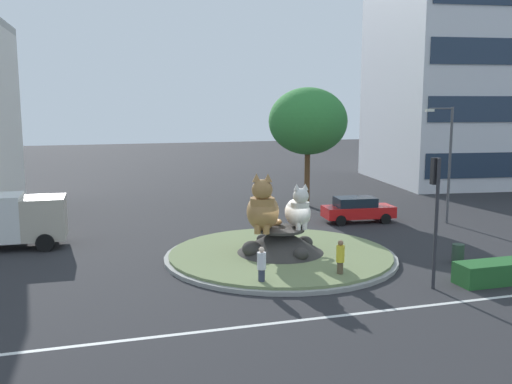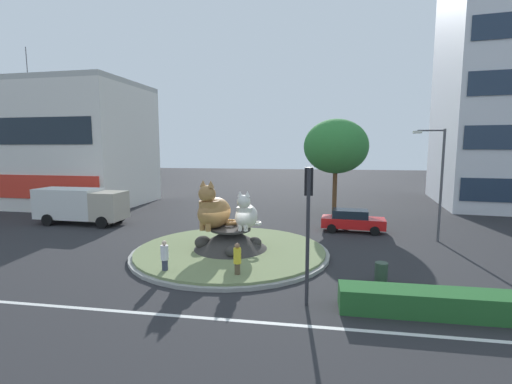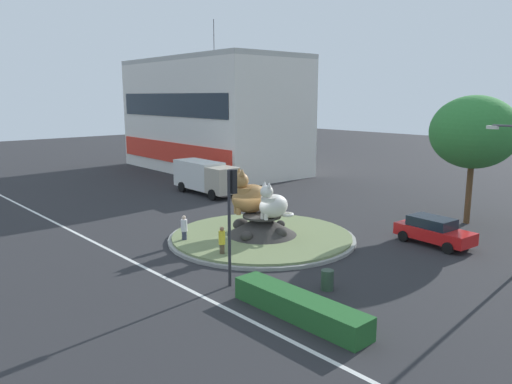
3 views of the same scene
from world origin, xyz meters
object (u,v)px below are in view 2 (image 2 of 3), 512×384
(litter_bin, at_px, (381,272))
(traffic_light_mast, at_px, (308,210))
(cat_statue_tabby, at_px, (213,210))
(streetlight_arm, at_px, (438,177))
(shophouse_block, at_px, (39,145))
(delivery_box_truck, at_px, (80,204))
(sedan_on_far_lane, at_px, (352,220))
(pedestrian_yellow_shirt, at_px, (237,261))
(cat_statue_white, at_px, (246,215))
(pedestrian_white_shirt, at_px, (165,258))
(broadleaf_tree_behind_island, at_px, (336,146))

(litter_bin, bearing_deg, traffic_light_mast, -139.44)
(cat_statue_tabby, xyz_separation_m, streetlight_arm, (13.23, 4.87, 1.63))
(litter_bin, bearing_deg, shophouse_block, 150.64)
(delivery_box_truck, relative_size, litter_bin, 7.90)
(streetlight_arm, relative_size, delivery_box_truck, 1.00)
(shophouse_block, distance_m, sedan_on_far_lane, 33.40)
(litter_bin, bearing_deg, delivery_box_truck, 157.01)
(traffic_light_mast, bearing_deg, streetlight_arm, -36.29)
(sedan_on_far_lane, distance_m, litter_bin, 9.73)
(streetlight_arm, relative_size, pedestrian_yellow_shirt, 4.09)
(cat_statue_white, xyz_separation_m, traffic_light_mast, (3.50, -5.89, 1.38))
(pedestrian_white_shirt, bearing_deg, streetlight_arm, 177.70)
(sedan_on_far_lane, relative_size, delivery_box_truck, 0.63)
(broadleaf_tree_behind_island, bearing_deg, cat_statue_tabby, -119.63)
(streetlight_arm, height_order, sedan_on_far_lane, streetlight_arm)
(traffic_light_mast, bearing_deg, shophouse_block, 54.66)
(cat_statue_tabby, relative_size, sedan_on_far_lane, 0.61)
(streetlight_arm, bearing_deg, shophouse_block, -17.33)
(delivery_box_truck, bearing_deg, pedestrian_white_shirt, -39.08)
(shophouse_block, bearing_deg, broadleaf_tree_behind_island, -1.82)
(broadleaf_tree_behind_island, xyz_separation_m, litter_bin, (1.20, -15.89, -5.61))
(shophouse_block, bearing_deg, pedestrian_yellow_shirt, -34.03)
(cat_statue_tabby, bearing_deg, pedestrian_yellow_shirt, 50.15)
(traffic_light_mast, height_order, pedestrian_white_shirt, traffic_light_mast)
(streetlight_arm, bearing_deg, traffic_light_mast, 51.51)
(cat_statue_white, xyz_separation_m, pedestrian_white_shirt, (-3.08, -4.00, -1.36))
(cat_statue_tabby, relative_size, shophouse_block, 0.12)
(cat_statue_tabby, height_order, streetlight_arm, streetlight_arm)
(cat_statue_white, relative_size, streetlight_arm, 0.30)
(pedestrian_yellow_shirt, bearing_deg, pedestrian_white_shirt, 135.52)
(shophouse_block, height_order, streetlight_arm, shophouse_block)
(cat_statue_white, xyz_separation_m, broadleaf_tree_behind_island, (5.52, 12.76, 3.79))
(broadleaf_tree_behind_island, xyz_separation_m, pedestrian_yellow_shirt, (-5.16, -16.74, -5.14))
(cat_statue_white, bearing_deg, litter_bin, 70.33)
(traffic_light_mast, xyz_separation_m, pedestrian_white_shirt, (-6.58, 1.89, -2.75))
(delivery_box_truck, bearing_deg, litter_bin, -20.99)
(traffic_light_mast, bearing_deg, litter_bin, -49.01)
(cat_statue_white, height_order, streetlight_arm, streetlight_arm)
(broadleaf_tree_behind_island, distance_m, pedestrian_yellow_shirt, 18.25)
(streetlight_arm, distance_m, delivery_box_truck, 25.86)
(streetlight_arm, relative_size, sedan_on_far_lane, 1.58)
(shophouse_block, relative_size, litter_bin, 25.48)
(sedan_on_far_lane, relative_size, litter_bin, 5.01)
(litter_bin, bearing_deg, cat_statue_white, 155.02)
(cat_statue_white, bearing_deg, traffic_light_mast, 35.99)
(traffic_light_mast, relative_size, litter_bin, 5.83)
(cat_statue_tabby, xyz_separation_m, shophouse_block, (-23.60, 15.13, 3.77))
(delivery_box_truck, xyz_separation_m, litter_bin, (21.03, -8.93, -1.11))
(cat_statue_tabby, distance_m, streetlight_arm, 14.19)
(cat_statue_tabby, bearing_deg, streetlight_arm, 130.33)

